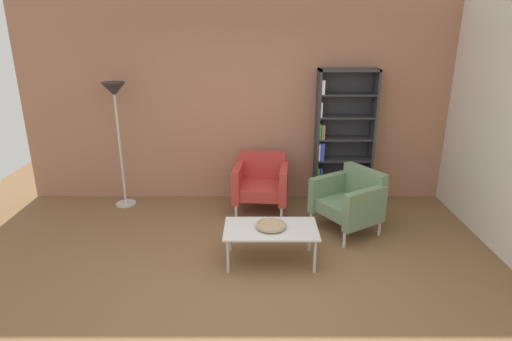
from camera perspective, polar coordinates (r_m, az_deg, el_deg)
name	(u,v)px	position (r m, az deg, el deg)	size (l,w,h in m)	color
ground_plane	(246,290)	(4.34, -1.35, -15.67)	(8.32, 8.32, 0.00)	brown
brick_back_panel	(249,100)	(6.11, -0.98, 9.41)	(6.40, 0.12, 2.90)	#A87056
bookshelf_tall	(340,138)	(6.14, 11.13, 4.22)	(0.80, 0.30, 1.90)	#333338
coffee_table_low	(270,231)	(4.62, 1.89, -8.00)	(1.00, 0.56, 0.40)	silver
decorative_bowl	(270,225)	(4.59, 1.90, -7.26)	(0.32, 0.32, 0.05)	tan
armchair_by_bookshelf	(260,182)	(5.85, 0.60, -1.55)	(0.78, 0.73, 0.78)	#B73833
armchair_near_window	(349,200)	(5.40, 12.34, -3.81)	(0.92, 0.94, 0.78)	slate
floor_lamp_torchiere	(115,104)	(6.06, -18.32, 8.36)	(0.32, 0.32, 1.74)	silver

